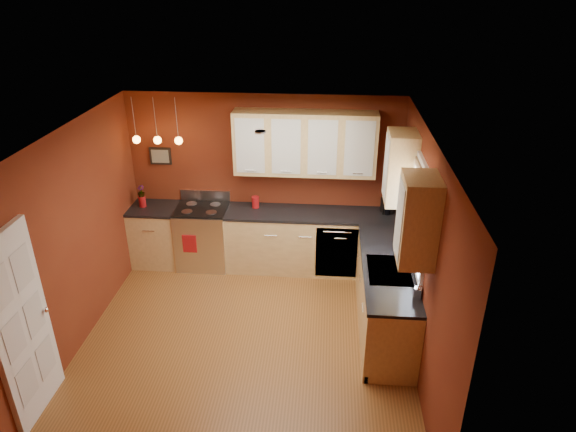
# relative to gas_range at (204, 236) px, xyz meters

# --- Properties ---
(floor) EXTENTS (4.20, 4.20, 0.00)m
(floor) POSITION_rel_gas_range_xyz_m (0.92, -1.80, -0.48)
(floor) COLOR brown
(floor) RESTS_ON ground
(ceiling) EXTENTS (4.00, 4.20, 0.02)m
(ceiling) POSITION_rel_gas_range_xyz_m (0.92, -1.80, 2.12)
(ceiling) COLOR #EFE2D0
(ceiling) RESTS_ON wall_back
(wall_back) EXTENTS (4.00, 0.02, 2.60)m
(wall_back) POSITION_rel_gas_range_xyz_m (0.92, 0.30, 0.82)
(wall_back) COLOR maroon
(wall_back) RESTS_ON floor
(wall_front) EXTENTS (4.00, 0.02, 2.60)m
(wall_front) POSITION_rel_gas_range_xyz_m (0.92, -3.90, 0.82)
(wall_front) COLOR maroon
(wall_front) RESTS_ON floor
(wall_left) EXTENTS (0.02, 4.20, 2.60)m
(wall_left) POSITION_rel_gas_range_xyz_m (-1.08, -1.80, 0.82)
(wall_left) COLOR maroon
(wall_left) RESTS_ON floor
(wall_right) EXTENTS (0.02, 4.20, 2.60)m
(wall_right) POSITION_rel_gas_range_xyz_m (2.92, -1.80, 0.82)
(wall_right) COLOR maroon
(wall_right) RESTS_ON floor
(base_cabinets_back_left) EXTENTS (0.70, 0.60, 0.90)m
(base_cabinets_back_left) POSITION_rel_gas_range_xyz_m (-0.73, -0.00, -0.03)
(base_cabinets_back_left) COLOR #DFBA77
(base_cabinets_back_left) RESTS_ON floor
(base_cabinets_back_right) EXTENTS (2.54, 0.60, 0.90)m
(base_cabinets_back_right) POSITION_rel_gas_range_xyz_m (1.65, -0.00, -0.03)
(base_cabinets_back_right) COLOR #DFBA77
(base_cabinets_back_right) RESTS_ON floor
(base_cabinets_right) EXTENTS (0.60, 2.10, 0.90)m
(base_cabinets_right) POSITION_rel_gas_range_xyz_m (2.62, -1.35, -0.03)
(base_cabinets_right) COLOR #DFBA77
(base_cabinets_right) RESTS_ON floor
(counter_back_left) EXTENTS (0.70, 0.62, 0.04)m
(counter_back_left) POSITION_rel_gas_range_xyz_m (-0.73, -0.00, 0.44)
(counter_back_left) COLOR black
(counter_back_left) RESTS_ON base_cabinets_back_left
(counter_back_right) EXTENTS (2.54, 0.62, 0.04)m
(counter_back_right) POSITION_rel_gas_range_xyz_m (1.65, -0.00, 0.44)
(counter_back_right) COLOR black
(counter_back_right) RESTS_ON base_cabinets_back_right
(counter_right) EXTENTS (0.62, 2.10, 0.04)m
(counter_right) POSITION_rel_gas_range_xyz_m (2.62, -1.35, 0.44)
(counter_right) COLOR black
(counter_right) RESTS_ON base_cabinets_right
(gas_range) EXTENTS (0.76, 0.64, 1.11)m
(gas_range) POSITION_rel_gas_range_xyz_m (0.00, 0.00, 0.00)
(gas_range) COLOR silver
(gas_range) RESTS_ON floor
(dishwasher_front) EXTENTS (0.60, 0.02, 0.80)m
(dishwasher_front) POSITION_rel_gas_range_xyz_m (2.02, -0.29, -0.03)
(dishwasher_front) COLOR silver
(dishwasher_front) RESTS_ON base_cabinets_back_right
(sink) EXTENTS (0.50, 0.70, 0.33)m
(sink) POSITION_rel_gas_range_xyz_m (2.62, -1.50, 0.43)
(sink) COLOR gray
(sink) RESTS_ON counter_right
(window) EXTENTS (0.06, 1.02, 1.22)m
(window) POSITION_rel_gas_range_xyz_m (2.89, -1.50, 1.21)
(window) COLOR white
(window) RESTS_ON wall_right
(door_left_wall) EXTENTS (0.12, 0.82, 2.05)m
(door_left_wall) POSITION_rel_gas_range_xyz_m (-1.05, -3.00, 0.54)
(door_left_wall) COLOR white
(door_left_wall) RESTS_ON floor
(upper_cabinets_back) EXTENTS (2.00, 0.35, 0.90)m
(upper_cabinets_back) POSITION_rel_gas_range_xyz_m (1.52, 0.12, 1.47)
(upper_cabinets_back) COLOR #DFBA77
(upper_cabinets_back) RESTS_ON wall_back
(upper_cabinets_right) EXTENTS (0.35, 1.95, 0.90)m
(upper_cabinets_right) POSITION_rel_gas_range_xyz_m (2.75, -1.48, 1.47)
(upper_cabinets_right) COLOR #DFBA77
(upper_cabinets_right) RESTS_ON wall_right
(wall_picture) EXTENTS (0.32, 0.03, 0.26)m
(wall_picture) POSITION_rel_gas_range_xyz_m (-0.63, 0.28, 1.17)
(wall_picture) COLOR black
(wall_picture) RESTS_ON wall_back
(pendant_lights) EXTENTS (0.71, 0.11, 0.66)m
(pendant_lights) POSITION_rel_gas_range_xyz_m (-0.53, -0.05, 1.53)
(pendant_lights) COLOR gray
(pendant_lights) RESTS_ON ceiling
(red_canister) EXTENTS (0.11, 0.11, 0.17)m
(red_canister) POSITION_rel_gas_range_xyz_m (0.80, 0.11, 0.55)
(red_canister) COLOR #A51114
(red_canister) RESTS_ON counter_back_right
(red_vase) EXTENTS (0.10, 0.10, 0.16)m
(red_vase) POSITION_rel_gas_range_xyz_m (-0.89, 0.01, 0.54)
(red_vase) COLOR #A51114
(red_vase) RESTS_ON counter_back_left
(flowers) EXTENTS (0.11, 0.11, 0.19)m
(flowers) POSITION_rel_gas_range_xyz_m (-0.89, 0.01, 0.70)
(flowers) COLOR #A51114
(flowers) RESTS_ON red_vase
(coffee_maker) EXTENTS (0.18, 0.18, 0.23)m
(coffee_maker) POSITION_rel_gas_range_xyz_m (2.73, 0.08, 0.56)
(coffee_maker) COLOR black
(coffee_maker) RESTS_ON counter_back_right
(soap_pump) EXTENTS (0.11, 0.11, 0.19)m
(soap_pump) POSITION_rel_gas_range_xyz_m (2.87, -2.05, 0.56)
(soap_pump) COLOR white
(soap_pump) RESTS_ON counter_right
(dish_towel) EXTENTS (0.21, 0.01, 0.28)m
(dish_towel) POSITION_rel_gas_range_xyz_m (-0.13, -0.33, 0.04)
(dish_towel) COLOR #A51114
(dish_towel) RESTS_ON gas_range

